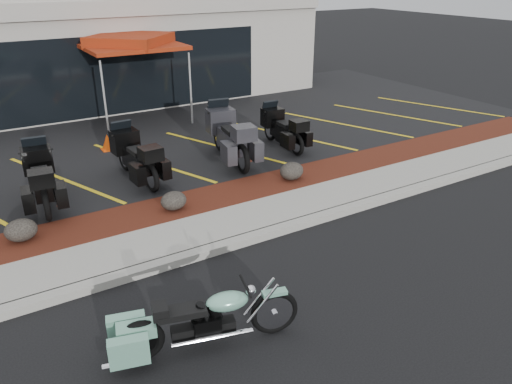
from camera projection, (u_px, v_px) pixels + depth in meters
ground at (264, 268)px, 8.72m from camera, size 90.00×90.00×0.00m
curb at (238, 242)px, 9.39m from camera, size 24.00×0.25×0.15m
sidewalk at (221, 227)px, 9.93m from camera, size 24.00×1.20×0.15m
mulch_bed at (195, 204)px, 10.86m from camera, size 24.00×1.20×0.16m
upper_lot at (120, 138)px, 15.07m from camera, size 26.00×9.60×0.15m
dealership_building at (64, 47)px, 19.17m from camera, size 18.00×8.16×4.00m
boulder_left at (21, 230)px, 9.19m from camera, size 0.58×0.49×0.41m
boulder_mid at (174, 201)px, 10.39m from camera, size 0.55×0.46×0.39m
boulder_right at (292, 171)px, 11.86m from camera, size 0.59×0.49×0.42m
hero_cruiser at (274, 306)px, 6.97m from camera, size 2.70×1.30×0.92m
touring_black_front at (38, 164)px, 11.09m from camera, size 1.07×2.29×1.29m
touring_black_mid at (123, 146)px, 12.24m from camera, size 0.99×2.26×1.28m
touring_grey at (219, 125)px, 13.55m from camera, size 1.35×2.63×1.46m
touring_black_rear at (270, 121)px, 14.43m from camera, size 0.89×2.07×1.18m
traffic_cone at (108, 142)px, 13.83m from camera, size 0.35×0.35×0.45m
popup_canopy at (130, 43)px, 15.69m from camera, size 3.30×3.30×2.73m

